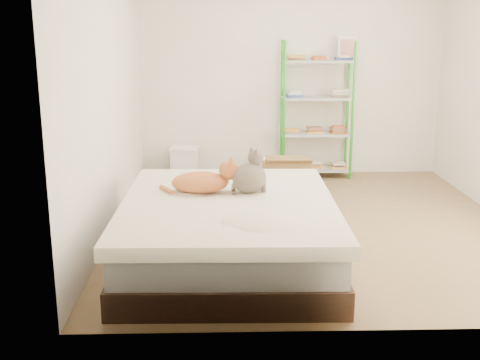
{
  "coord_description": "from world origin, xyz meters",
  "views": [
    {
      "loc": [
        -0.86,
        -5.54,
        1.89
      ],
      "look_at": [
        -0.72,
        -0.66,
        0.62
      ],
      "focal_mm": 45.0,
      "sensor_mm": 36.0,
      "label": 1
    }
  ],
  "objects_px": {
    "grey_cat": "(249,171)",
    "shelf_unit": "(317,113)",
    "bed": "(229,232)",
    "white_bin": "(185,162)",
    "orange_cat": "(200,180)",
    "cardboard_box": "(286,174)"
  },
  "relations": [
    {
      "from": "bed",
      "to": "orange_cat",
      "type": "distance_m",
      "value": 0.49
    },
    {
      "from": "grey_cat",
      "to": "white_bin",
      "type": "height_order",
      "value": "grey_cat"
    },
    {
      "from": "orange_cat",
      "to": "bed",
      "type": "bearing_deg",
      "value": -45.05
    },
    {
      "from": "grey_cat",
      "to": "cardboard_box",
      "type": "relative_size",
      "value": 0.67
    },
    {
      "from": "white_bin",
      "to": "orange_cat",
      "type": "bearing_deg",
      "value": -83.59
    },
    {
      "from": "grey_cat",
      "to": "cardboard_box",
      "type": "bearing_deg",
      "value": -44.19
    },
    {
      "from": "cardboard_box",
      "to": "shelf_unit",
      "type": "bearing_deg",
      "value": 56.61
    },
    {
      "from": "white_bin",
      "to": "grey_cat",
      "type": "bearing_deg",
      "value": -74.99
    },
    {
      "from": "orange_cat",
      "to": "grey_cat",
      "type": "distance_m",
      "value": 0.41
    },
    {
      "from": "grey_cat",
      "to": "cardboard_box",
      "type": "xyz_separation_m",
      "value": [
        0.52,
        1.99,
        -0.53
      ]
    },
    {
      "from": "grey_cat",
      "to": "shelf_unit",
      "type": "distance_m",
      "value": 2.8
    },
    {
      "from": "orange_cat",
      "to": "cardboard_box",
      "type": "xyz_separation_m",
      "value": [
        0.92,
        1.98,
        -0.46
      ]
    },
    {
      "from": "bed",
      "to": "shelf_unit",
      "type": "height_order",
      "value": "shelf_unit"
    },
    {
      "from": "bed",
      "to": "shelf_unit",
      "type": "bearing_deg",
      "value": 69.13
    },
    {
      "from": "bed",
      "to": "shelf_unit",
      "type": "xyz_separation_m",
      "value": [
        1.13,
        2.84,
        0.55
      ]
    },
    {
      "from": "orange_cat",
      "to": "grey_cat",
      "type": "height_order",
      "value": "grey_cat"
    },
    {
      "from": "bed",
      "to": "white_bin",
      "type": "relative_size",
      "value": 5.3
    },
    {
      "from": "bed",
      "to": "cardboard_box",
      "type": "distance_m",
      "value": 2.3
    },
    {
      "from": "grey_cat",
      "to": "shelf_unit",
      "type": "relative_size",
      "value": 0.21
    },
    {
      "from": "bed",
      "to": "cardboard_box",
      "type": "relative_size",
      "value": 3.93
    },
    {
      "from": "bed",
      "to": "grey_cat",
      "type": "relative_size",
      "value": 5.84
    },
    {
      "from": "bed",
      "to": "grey_cat",
      "type": "distance_m",
      "value": 0.52
    }
  ]
}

